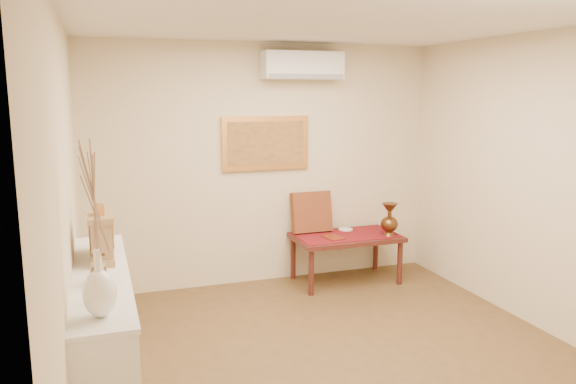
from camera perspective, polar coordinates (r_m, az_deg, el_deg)
name	(u,v)px	position (r m, az deg, el deg)	size (l,w,h in m)	color
floor	(347,367)	(4.72, 6.04, -17.23)	(4.50, 4.50, 0.00)	brown
ceiling	(354,16)	(4.23, 6.75, 17.35)	(4.50, 4.50, 0.00)	silver
wall_back	(265,165)	(6.35, -2.34, 2.76)	(4.00, 0.02, 2.70)	beige
wall_left	(68,220)	(3.87, -21.47, -2.71)	(0.02, 4.50, 2.70)	beige
wall_right	(559,187)	(5.43, 25.83, 0.49)	(0.02, 4.50, 2.70)	beige
white_vase	(96,231)	(3.09, -18.92, -3.78)	(0.18, 0.18, 0.94)	white
candlestick	(101,282)	(3.41, -18.45, -8.70)	(0.11, 0.11, 0.23)	silver
brass_urn_small	(98,265)	(3.74, -18.73, -7.03)	(0.10, 0.10, 0.23)	brown
table_cloth	(346,235)	(6.46, 5.92, -4.35)	(1.14, 0.59, 0.01)	maroon
brass_urn_tall	(390,216)	(6.45, 10.28, -2.39)	(0.20, 0.20, 0.45)	brown
plate	(346,229)	(6.67, 5.87, -3.80)	(0.17, 0.17, 0.01)	white
menu	(333,237)	(6.29, 4.64, -4.62)	(0.18, 0.25, 0.01)	maroon
cushion	(312,212)	(6.51, 2.41, -2.04)	(0.47, 0.10, 0.47)	#5A1412
display_ledge	(104,342)	(4.14, -18.18, -14.26)	(0.37, 2.02, 0.98)	white
mantel_clock	(102,237)	(4.17, -18.40, -4.39)	(0.17, 0.36, 0.41)	tan
wooden_chest	(100,236)	(4.44, -18.55, -4.24)	(0.16, 0.21, 0.24)	tan
low_table	(346,241)	(6.48, 5.91, -4.94)	(1.20, 0.70, 0.55)	#4C1D16
painting	(266,143)	(6.30, -2.29, 4.99)	(1.00, 0.06, 0.60)	#D98D45
ac_unit	(303,66)	(6.31, 1.51, 12.72)	(0.90, 0.25, 0.30)	white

